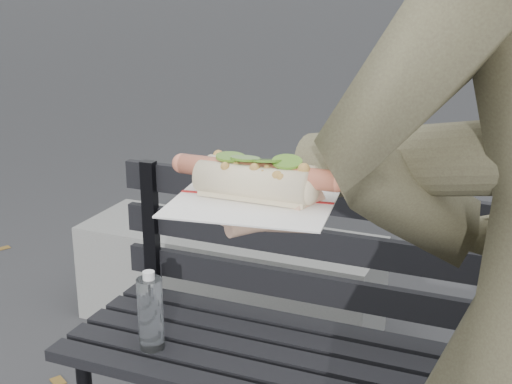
# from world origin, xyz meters

# --- Properties ---
(park_bench) EXTENTS (1.50, 0.44, 0.88)m
(park_bench) POSITION_xyz_m (-0.13, 0.84, 0.52)
(park_bench) COLOR black
(park_bench) RESTS_ON ground
(concrete_block) EXTENTS (1.20, 0.40, 0.40)m
(concrete_block) POSITION_xyz_m (-0.87, 1.67, 0.20)
(concrete_block) COLOR slate
(concrete_block) RESTS_ON ground
(held_hotdog) EXTENTS (0.62, 0.32, 0.20)m
(held_hotdog) POSITION_xyz_m (0.12, 0.12, 1.18)
(held_hotdog) COLOR #47402F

